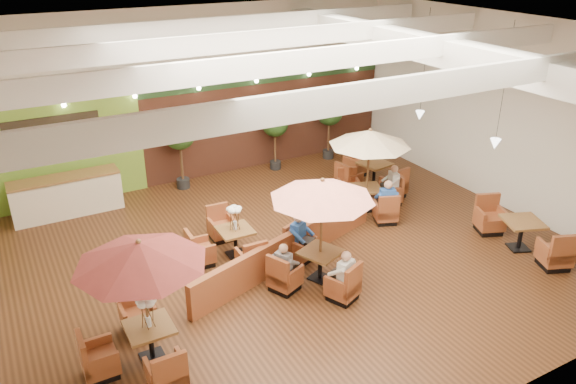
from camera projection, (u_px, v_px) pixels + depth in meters
room at (272, 103)px, 13.75m from camera, size 14.04×14.00×5.52m
service_counter at (67, 196)px, 16.06m from camera, size 3.00×0.75×1.18m
booth_divider at (290, 248)px, 13.66m from camera, size 5.94×2.13×0.86m
table_0 at (139, 276)px, 9.94m from camera, size 2.46×2.53×2.60m
table_1 at (319, 208)px, 12.43m from camera, size 2.54×2.69×2.58m
table_2 at (369, 155)px, 15.84m from camera, size 2.61×2.61×2.52m
table_3 at (227, 242)px, 13.92m from camera, size 1.67×2.49×1.51m
table_4 at (521, 235)px, 14.34m from camera, size 1.19×2.91×1.02m
table_5 at (367, 177)px, 17.89m from camera, size 1.88×2.74×0.99m
topiary_0 at (179, 137)px, 17.29m from camera, size 1.00×1.00×2.32m
topiary_1 at (275, 126)px, 18.84m from camera, size 0.90×0.90×2.09m
topiary_2 at (329, 114)px, 19.76m from camera, size 0.94×0.94×2.19m
diner_0 at (344, 270)px, 12.17m from camera, size 0.43×0.40×0.78m
diner_1 at (300, 233)px, 13.66m from camera, size 0.47×0.45×0.83m
diner_2 at (285, 262)px, 12.51m from camera, size 0.41×0.42×0.75m
diner_3 at (387, 197)px, 15.51m from camera, size 0.47×0.44×0.84m
diner_4 at (392, 180)px, 16.65m from camera, size 0.38×0.42×0.77m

